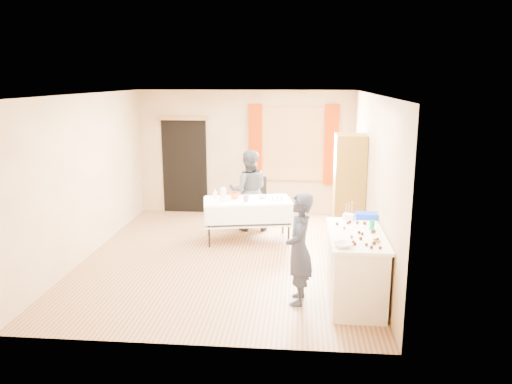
# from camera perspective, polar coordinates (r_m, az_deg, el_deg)

# --- Properties ---
(floor) EXTENTS (4.50, 5.50, 0.02)m
(floor) POSITION_cam_1_polar(r_m,az_deg,el_deg) (8.18, -3.33, -7.48)
(floor) COLOR #9E7047
(floor) RESTS_ON ground
(ceiling) EXTENTS (4.50, 5.50, 0.02)m
(ceiling) POSITION_cam_1_polar(r_m,az_deg,el_deg) (7.68, -3.59, 11.18)
(ceiling) COLOR white
(ceiling) RESTS_ON floor
(wall_back) EXTENTS (4.50, 0.02, 2.60)m
(wall_back) POSITION_cam_1_polar(r_m,az_deg,el_deg) (10.52, -1.24, 4.50)
(wall_back) COLOR tan
(wall_back) RESTS_ON floor
(wall_front) EXTENTS (4.50, 0.02, 2.60)m
(wall_front) POSITION_cam_1_polar(r_m,az_deg,el_deg) (5.19, -7.95, -4.45)
(wall_front) COLOR tan
(wall_front) RESTS_ON floor
(wall_left) EXTENTS (0.02, 5.50, 2.60)m
(wall_left) POSITION_cam_1_polar(r_m,az_deg,el_deg) (8.46, -18.79, 1.73)
(wall_left) COLOR tan
(wall_left) RESTS_ON floor
(wall_right) EXTENTS (0.02, 5.50, 2.60)m
(wall_right) POSITION_cam_1_polar(r_m,az_deg,el_deg) (7.82, 13.16, 1.22)
(wall_right) COLOR tan
(wall_right) RESTS_ON floor
(window_frame) EXTENTS (1.32, 0.06, 1.52)m
(window_frame) POSITION_cam_1_polar(r_m,az_deg,el_deg) (10.39, 4.24, 5.47)
(window_frame) COLOR olive
(window_frame) RESTS_ON wall_back
(window_pane) EXTENTS (1.20, 0.02, 1.40)m
(window_pane) POSITION_cam_1_polar(r_m,az_deg,el_deg) (10.38, 4.24, 5.46)
(window_pane) COLOR white
(window_pane) RESTS_ON wall_back
(curtain_left) EXTENTS (0.28, 0.06, 1.65)m
(curtain_left) POSITION_cam_1_polar(r_m,az_deg,el_deg) (10.38, -0.09, 5.50)
(curtain_left) COLOR #8D2802
(curtain_left) RESTS_ON wall_back
(curtain_right) EXTENTS (0.28, 0.06, 1.65)m
(curtain_right) POSITION_cam_1_polar(r_m,az_deg,el_deg) (10.36, 8.57, 5.34)
(curtain_right) COLOR #8D2802
(curtain_right) RESTS_ON wall_back
(doorway) EXTENTS (0.95, 0.04, 2.00)m
(doorway) POSITION_cam_1_polar(r_m,az_deg,el_deg) (10.76, -8.16, 2.94)
(doorway) COLOR black
(doorway) RESTS_ON floor
(door_lintel) EXTENTS (1.05, 0.06, 0.08)m
(door_lintel) POSITION_cam_1_polar(r_m,az_deg,el_deg) (10.60, -8.37, 8.35)
(door_lintel) COLOR olive
(door_lintel) RESTS_ON wall_back
(cabinet) EXTENTS (0.50, 0.60, 1.92)m
(cabinet) POSITION_cam_1_polar(r_m,az_deg,el_deg) (8.63, 10.56, 0.13)
(cabinet) COLOR brown
(cabinet) RESTS_ON floor
(counter) EXTENTS (0.70, 1.47, 0.91)m
(counter) POSITION_cam_1_polar(r_m,az_deg,el_deg) (6.64, 11.27, -8.41)
(counter) COLOR white
(counter) RESTS_ON floor
(party_table) EXTENTS (1.66, 1.07, 0.75)m
(party_table) POSITION_cam_1_polar(r_m,az_deg,el_deg) (8.85, -0.97, -2.78)
(party_table) COLOR black
(party_table) RESTS_ON floor
(chair) EXTENTS (0.42, 0.42, 0.96)m
(chair) POSITION_cam_1_polar(r_m,az_deg,el_deg) (9.81, 0.05, -2.18)
(chair) COLOR black
(chair) RESTS_ON floor
(girl) EXTENTS (0.56, 0.40, 1.45)m
(girl) POSITION_cam_1_polar(r_m,az_deg,el_deg) (6.38, 4.95, -6.49)
(girl) COLOR #212538
(girl) RESTS_ON floor
(woman) EXTENTS (0.88, 0.75, 1.53)m
(woman) POSITION_cam_1_polar(r_m,az_deg,el_deg) (9.42, -0.83, 0.18)
(woman) COLOR black
(woman) RESTS_ON floor
(soda_can) EXTENTS (0.07, 0.07, 0.12)m
(soda_can) POSITION_cam_1_polar(r_m,az_deg,el_deg) (6.67, 13.11, -3.70)
(soda_can) COLOR #07934F
(soda_can) RESTS_ON counter
(mixing_bowl) EXTENTS (0.37, 0.37, 0.05)m
(mixing_bowl) POSITION_cam_1_polar(r_m,az_deg,el_deg) (5.94, 9.89, -5.98)
(mixing_bowl) COLOR white
(mixing_bowl) RESTS_ON counter
(foam_block) EXTENTS (0.18, 0.15, 0.08)m
(foam_block) POSITION_cam_1_polar(r_m,az_deg,el_deg) (7.08, 10.54, -2.79)
(foam_block) COLOR white
(foam_block) RESTS_ON counter
(blue_basket) EXTENTS (0.30, 0.20, 0.08)m
(blue_basket) POSITION_cam_1_polar(r_m,az_deg,el_deg) (7.17, 12.49, -2.67)
(blue_basket) COLOR #0E3BEB
(blue_basket) RESTS_ON counter
(pitcher) EXTENTS (0.12, 0.12, 0.22)m
(pitcher) POSITION_cam_1_polar(r_m,az_deg,el_deg) (8.64, -3.77, -0.35)
(pitcher) COLOR silver
(pitcher) RESTS_ON party_table
(cup_red) EXTENTS (0.21, 0.21, 0.12)m
(cup_red) POSITION_cam_1_polar(r_m,az_deg,el_deg) (8.82, -2.46, -0.41)
(cup_red) COLOR #E54F20
(cup_red) RESTS_ON party_table
(cup_rainbow) EXTENTS (0.12, 0.12, 0.10)m
(cup_rainbow) POSITION_cam_1_polar(r_m,az_deg,el_deg) (8.60, -1.15, -0.79)
(cup_rainbow) COLOR red
(cup_rainbow) RESTS_ON party_table
(small_bowl) EXTENTS (0.30, 0.30, 0.05)m
(small_bowl) POSITION_cam_1_polar(r_m,az_deg,el_deg) (8.88, 0.78, -0.52)
(small_bowl) COLOR white
(small_bowl) RESTS_ON party_table
(pastry_tray) EXTENTS (0.33, 0.28, 0.02)m
(pastry_tray) POSITION_cam_1_polar(r_m,az_deg,el_deg) (8.74, 2.41, -0.87)
(pastry_tray) COLOR white
(pastry_tray) RESTS_ON party_table
(bottle) EXTENTS (0.09, 0.09, 0.16)m
(bottle) POSITION_cam_1_polar(r_m,az_deg,el_deg) (8.91, -4.69, -0.16)
(bottle) COLOR white
(bottle) RESTS_ON party_table
(cake_balls) EXTENTS (0.49, 1.09, 0.04)m
(cake_balls) POSITION_cam_1_polar(r_m,az_deg,el_deg) (6.35, 12.03, -4.86)
(cake_balls) COLOR #3F2314
(cake_balls) RESTS_ON counter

